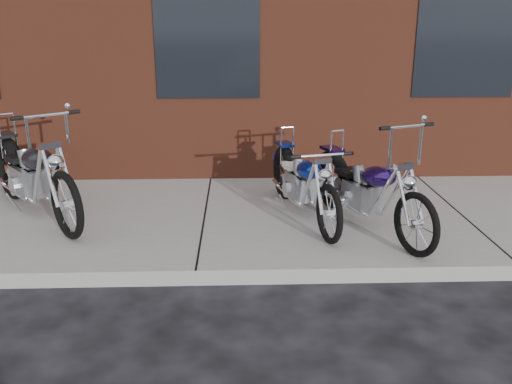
{
  "coord_description": "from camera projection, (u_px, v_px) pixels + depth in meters",
  "views": [
    {
      "loc": [
        0.4,
        -4.47,
        2.32
      ],
      "look_at": [
        0.57,
        0.8,
        0.64
      ],
      "focal_mm": 38.0,
      "sensor_mm": 36.0,
      "label": 1
    }
  ],
  "objects": [
    {
      "name": "ground",
      "position": [
        196.0,
        286.0,
        4.95
      ],
      "size": [
        120.0,
        120.0,
        0.0
      ],
      "primitive_type": "plane",
      "color": "black",
      "rests_on": "ground"
    },
    {
      "name": "sidewalk",
      "position": [
        205.0,
        220.0,
        6.36
      ],
      "size": [
        22.0,
        3.0,
        0.15
      ],
      "primitive_type": "cube",
      "color": "#989898",
      "rests_on": "ground"
    },
    {
      "name": "chopper_purple",
      "position": [
        366.0,
        192.0,
        5.84
      ],
      "size": [
        0.93,
        2.09,
        1.24
      ],
      "rotation": [
        0.0,
        0.0,
        -1.19
      ],
      "color": "black",
      "rests_on": "sidewalk"
    },
    {
      "name": "chopper_blue",
      "position": [
        303.0,
        184.0,
        6.16
      ],
      "size": [
        0.67,
        2.11,
        0.93
      ],
      "rotation": [
        0.0,
        0.0,
        -1.35
      ],
      "color": "black",
      "rests_on": "sidewalk"
    },
    {
      "name": "chopper_third",
      "position": [
        33.0,
        177.0,
        6.19
      ],
      "size": [
        1.67,
        2.03,
        1.27
      ],
      "rotation": [
        0.0,
        0.0,
        -0.89
      ],
      "color": "black",
      "rests_on": "sidewalk"
    }
  ]
}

